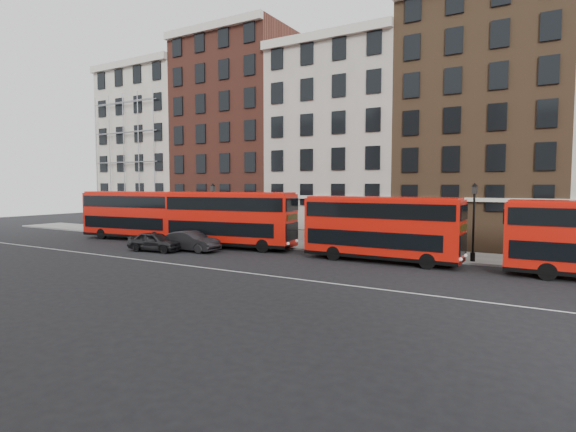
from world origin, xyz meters
The scene contains 13 objects.
ground centered at (0.00, 0.00, 0.00)m, with size 120.00×120.00×0.00m, color black.
pavement centered at (0.00, 10.50, 0.07)m, with size 80.00×5.00×0.15m, color gray.
kerb centered at (0.00, 8.00, 0.08)m, with size 80.00×0.30×0.16m, color gray.
road_centre_line centered at (0.00, -2.00, 0.01)m, with size 70.00×0.12×0.01m, color white.
building_terrace centered at (-0.31, 17.88, 10.24)m, with size 64.00×11.95×22.00m.
bus_a centered at (-16.80, 5.93, 2.51)m, with size 11.35×3.71×4.69m.
bus_b centered at (-5.16, 5.93, 2.54)m, with size 11.52×4.22×4.73m.
bus_c centered at (7.97, 5.93, 2.42)m, with size 10.76×2.64×4.51m.
car_rear centered at (-9.23, 1.49, 0.78)m, with size 1.84×4.58×1.56m, color black.
car_front centered at (-6.78, 2.99, 0.81)m, with size 1.72×4.92×1.62m, color black.
lamp_post_left centered at (-9.37, 8.80, 3.08)m, with size 0.44×0.44×5.33m.
lamp_post_right centered at (13.59, 8.55, 3.08)m, with size 0.44×0.44×5.33m.
iron_railings centered at (0.00, 12.70, 0.65)m, with size 6.60×0.06×1.00m, color black, non-canonical shape.
Camera 1 is at (18.15, -23.88, 5.35)m, focal length 28.00 mm.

